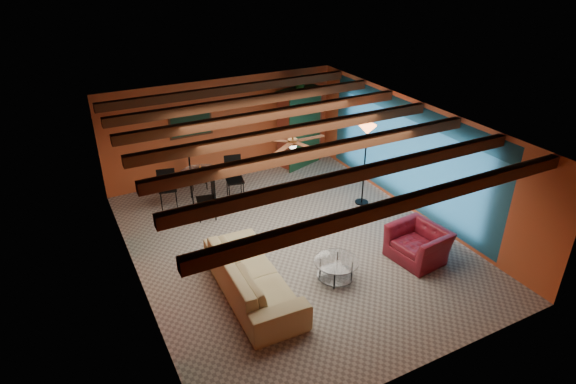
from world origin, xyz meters
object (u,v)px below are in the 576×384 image
sofa (253,276)px  potted_plant (300,82)px  floor_lamp (364,165)px  armchair (418,244)px  dining_table (201,182)px  armoire (300,128)px  coffee_table (336,270)px  vase (199,158)px

sofa → potted_plant: bearing=-34.7°
sofa → floor_lamp: 4.38m
armchair → potted_plant: size_ratio=2.21×
armchair → dining_table: dining_table is taller
armoire → armchair: bearing=-111.0°
sofa → potted_plant: 6.43m
armchair → coffee_table: size_ratio=1.27×
dining_table → potted_plant: 3.94m
coffee_table → vase: (-1.26, 4.23, 0.98)m
sofa → coffee_table: 1.64m
sofa → floor_lamp: floor_lamp is taller
potted_plant → armchair: bearing=-92.0°
floor_lamp → coffee_table: bearing=-134.1°
vase → armchair: bearing=-54.6°
armchair → armoire: (0.19, 5.42, 0.72)m
sofa → dining_table: 3.90m
coffee_table → potted_plant: size_ratio=1.74×
vase → armoire: bearing=16.9°
floor_lamp → armoire: bearing=93.9°
armoire → vase: bearing=177.9°
dining_table → potted_plant: bearing=16.9°
armchair → potted_plant: 5.79m
potted_plant → vase: (-3.32, -1.01, -1.21)m
coffee_table → potted_plant: potted_plant is taller
sofa → coffee_table: sofa is taller
sofa → potted_plant: size_ratio=5.46×
coffee_table → potted_plant: 6.04m
armoire → potted_plant: 1.33m
potted_plant → vase: bearing=-163.1°
sofa → coffee_table: bearing=-100.2°
sofa → vase: (0.33, 3.88, 0.81)m
floor_lamp → vase: (-3.52, 1.90, 0.17)m
armchair → coffee_table: armchair is taller
armoire → potted_plant: bearing=0.0°
coffee_table → dining_table: size_ratio=0.40×
floor_lamp → vase: 4.01m
coffee_table → armoire: bearing=68.5°
sofa → armchair: 3.50m
sofa → dining_table: bearing=-2.8°
armchair → armoire: size_ratio=0.51×
armchair → sofa: bearing=-105.8°
armchair → dining_table: size_ratio=0.51×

